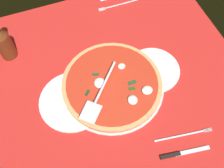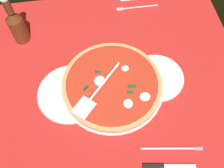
{
  "view_description": "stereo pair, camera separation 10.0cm",
  "coord_description": "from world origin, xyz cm",
  "px_view_note": "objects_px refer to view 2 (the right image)",
  "views": [
    {
      "loc": [
        18.69,
        44.42,
        89.62
      ],
      "look_at": [
        1.54,
        -0.91,
        1.93
      ],
      "focal_mm": 41.19,
      "sensor_mm": 36.0,
      "label": 1
    },
    {
      "loc": [
        9.01,
        46.97,
        89.62
      ],
      "look_at": [
        1.54,
        -0.91,
        1.93
      ],
      "focal_mm": 41.19,
      "sensor_mm": 36.0,
      "label": 2
    }
  ],
  "objects_px": {
    "dinner_plate_right": "(70,93)",
    "beer_bottle": "(17,25)",
    "place_setting_far": "(168,158)",
    "pizza": "(112,84)",
    "dinner_plate_left": "(157,78)",
    "pizza_server": "(96,91)",
    "place_setting_near": "(139,3)"
  },
  "relations": [
    {
      "from": "place_setting_near",
      "to": "place_setting_far",
      "type": "xyz_separation_m",
      "value": [
        0.06,
        0.74,
        -0.0
      ]
    },
    {
      "from": "place_setting_near",
      "to": "beer_bottle",
      "type": "height_order",
      "value": "beer_bottle"
    },
    {
      "from": "dinner_plate_right",
      "to": "dinner_plate_left",
      "type": "bearing_deg",
      "value": -177.35
    },
    {
      "from": "dinner_plate_left",
      "to": "pizza",
      "type": "height_order",
      "value": "pizza"
    },
    {
      "from": "beer_bottle",
      "to": "pizza_server",
      "type": "bearing_deg",
      "value": 130.83
    },
    {
      "from": "place_setting_near",
      "to": "pizza_server",
      "type": "bearing_deg",
      "value": 61.12
    },
    {
      "from": "dinner_plate_left",
      "to": "pizza",
      "type": "bearing_deg",
      "value": 3.05
    },
    {
      "from": "pizza_server",
      "to": "place_setting_near",
      "type": "relative_size",
      "value": 1.08
    },
    {
      "from": "dinner_plate_left",
      "to": "place_setting_near",
      "type": "relative_size",
      "value": 1.06
    },
    {
      "from": "dinner_plate_left",
      "to": "pizza",
      "type": "relative_size",
      "value": 0.55
    },
    {
      "from": "pizza",
      "to": "place_setting_far",
      "type": "height_order",
      "value": "pizza"
    },
    {
      "from": "pizza_server",
      "to": "place_setting_near",
      "type": "xyz_separation_m",
      "value": [
        -0.27,
        -0.47,
        -0.04
      ]
    },
    {
      "from": "dinner_plate_right",
      "to": "place_setting_far",
      "type": "distance_m",
      "value": 0.43
    },
    {
      "from": "dinner_plate_right",
      "to": "place_setting_far",
      "type": "bearing_deg",
      "value": 135.98
    },
    {
      "from": "dinner_plate_left",
      "to": "dinner_plate_right",
      "type": "xyz_separation_m",
      "value": [
        0.35,
        0.02,
        0.0
      ]
    },
    {
      "from": "place_setting_near",
      "to": "beer_bottle",
      "type": "bearing_deg",
      "value": 14.47
    },
    {
      "from": "place_setting_near",
      "to": "place_setting_far",
      "type": "bearing_deg",
      "value": 86.52
    },
    {
      "from": "dinner_plate_right",
      "to": "beer_bottle",
      "type": "distance_m",
      "value": 0.36
    },
    {
      "from": "dinner_plate_right",
      "to": "place_setting_near",
      "type": "distance_m",
      "value": 0.57
    },
    {
      "from": "pizza_server",
      "to": "place_setting_near",
      "type": "distance_m",
      "value": 0.54
    },
    {
      "from": "pizza",
      "to": "place_setting_far",
      "type": "distance_m",
      "value": 0.34
    },
    {
      "from": "beer_bottle",
      "to": "dinner_plate_right",
      "type": "bearing_deg",
      "value": 121.67
    },
    {
      "from": "dinner_plate_left",
      "to": "pizza_server",
      "type": "xyz_separation_m",
      "value": [
        0.25,
        0.05,
        0.04
      ]
    },
    {
      "from": "place_setting_near",
      "to": "dinner_plate_left",
      "type": "bearing_deg",
      "value": 88.42
    },
    {
      "from": "pizza_server",
      "to": "beer_bottle",
      "type": "bearing_deg",
      "value": -96.27
    },
    {
      "from": "dinner_plate_left",
      "to": "place_setting_far",
      "type": "bearing_deg",
      "value": 83.2
    },
    {
      "from": "dinner_plate_left",
      "to": "place_setting_far",
      "type": "relative_size",
      "value": 0.9
    },
    {
      "from": "dinner_plate_right",
      "to": "pizza",
      "type": "xyz_separation_m",
      "value": [
        -0.17,
        -0.01,
        0.01
      ]
    },
    {
      "from": "dinner_plate_left",
      "to": "pizza_server",
      "type": "relative_size",
      "value": 0.98
    },
    {
      "from": "pizza",
      "to": "dinner_plate_right",
      "type": "bearing_deg",
      "value": 2.22
    },
    {
      "from": "dinner_plate_left",
      "to": "dinner_plate_right",
      "type": "height_order",
      "value": "same"
    },
    {
      "from": "dinner_plate_left",
      "to": "dinner_plate_right",
      "type": "bearing_deg",
      "value": 2.65
    }
  ]
}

